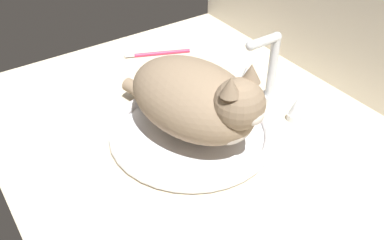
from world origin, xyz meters
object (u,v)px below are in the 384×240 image
(faucet, at_px, (269,78))
(cat, at_px, (199,100))
(sink_basin, at_px, (192,131))
(toothbrush, at_px, (156,53))

(faucet, bearing_deg, cat, -85.21)
(sink_basin, height_order, faucet, faucet)
(faucet, height_order, toothbrush, faucet)
(faucet, height_order, cat, cat)
(faucet, distance_m, toothbrush, 0.37)
(cat, bearing_deg, faucet, 94.79)
(sink_basin, distance_m, toothbrush, 0.36)
(sink_basin, bearing_deg, cat, 13.17)
(cat, height_order, toothbrush, cat)
(cat, bearing_deg, sink_basin, -166.83)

